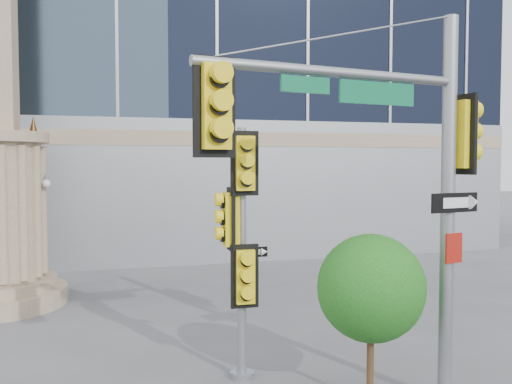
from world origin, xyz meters
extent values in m
cone|color=#472D14|center=(-4.70, 9.00, 5.35)|extent=(0.24, 0.24, 0.50)
cylinder|color=slate|center=(2.83, -0.62, 3.37)|extent=(0.25, 0.25, 6.73)
cylinder|color=slate|center=(0.51, -1.02, 5.61)|extent=(4.67, 0.96, 0.16)
cube|color=#0C663E|center=(1.28, -0.91, 5.33)|extent=(1.45, 0.29, 0.36)
cube|color=yellow|center=(-1.48, -1.37, 4.99)|extent=(0.66, 0.41, 1.40)
cube|color=yellow|center=(3.14, -0.57, 4.71)|extent=(0.41, 0.66, 1.40)
cube|color=black|center=(2.86, -0.78, 3.54)|extent=(1.02, 0.21, 0.34)
cube|color=#A0180E|center=(2.86, -0.78, 2.75)|extent=(0.36, 0.09, 0.52)
cylinder|color=slate|center=(-0.33, 1.45, 0.06)|extent=(0.47, 0.47, 0.12)
cylinder|color=slate|center=(-0.33, 1.45, 2.45)|extent=(0.18, 0.18, 4.89)
cube|color=yellow|center=(-0.33, 1.24, 4.21)|extent=(0.55, 0.29, 1.22)
cube|color=yellow|center=(-0.54, 1.46, 3.13)|extent=(0.29, 0.55, 1.22)
cube|color=yellow|center=(-0.33, 1.24, 2.06)|extent=(0.55, 0.29, 1.22)
cube|color=black|center=(-0.16, 1.33, 2.50)|extent=(0.61, 0.05, 0.20)
cylinder|color=#382314|center=(1.50, -0.36, 0.80)|extent=(0.12, 0.12, 1.61)
sphere|color=#1C4F12|center=(1.50, -0.36, 2.05)|extent=(1.87, 1.87, 1.87)
sphere|color=#1C4F12|center=(1.90, -0.14, 1.79)|extent=(1.16, 1.16, 1.16)
sphere|color=#1C4F12|center=(1.19, -0.58, 1.83)|extent=(0.98, 0.98, 0.98)
camera|label=1|loc=(-3.19, -9.15, 4.23)|focal=40.00mm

